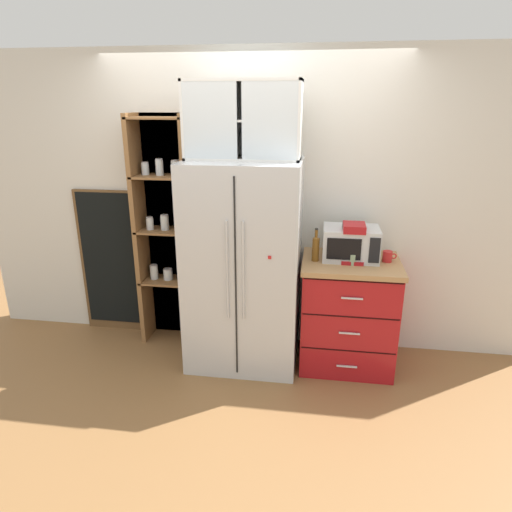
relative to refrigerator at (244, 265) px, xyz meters
name	(u,v)px	position (x,y,z in m)	size (l,w,h in m)	color
ground_plane	(245,355)	(0.00, 0.01, -0.85)	(10.77, 10.77, 0.00)	olive
wall_back_cream	(252,204)	(0.00, 0.41, 0.42)	(5.06, 0.10, 2.55)	silver
refrigerator	(244,265)	(0.00, 0.00, 0.00)	(0.90, 0.74, 1.71)	silver
pantry_shelf_column	(167,229)	(-0.74, 0.29, 0.20)	(0.54, 0.31, 2.04)	brown
counter_cabinet	(348,312)	(0.87, 0.05, -0.39)	(0.78, 0.65, 0.92)	#A8161C
microwave	(351,243)	(0.85, 0.10, 0.20)	(0.44, 0.33, 0.26)	silver
coffee_maker	(353,242)	(0.87, 0.05, 0.22)	(0.17, 0.20, 0.31)	#A8161C
mug_red	(388,256)	(1.14, 0.07, 0.11)	(0.11, 0.08, 0.09)	red
mug_sage	(353,259)	(0.87, -0.03, 0.11)	(0.12, 0.09, 0.09)	#8CA37F
bottle_amber	(316,247)	(0.58, 0.01, 0.19)	(0.06, 0.06, 0.27)	brown
upper_cabinet	(244,121)	(0.00, 0.05, 1.14)	(0.87, 0.32, 0.57)	silver
chalkboard_menu	(111,262)	(-1.33, 0.33, -0.16)	(0.60, 0.04, 1.38)	brown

